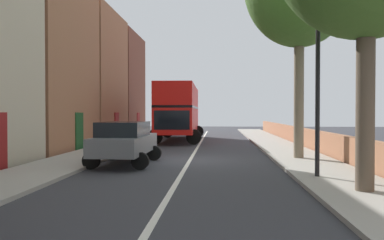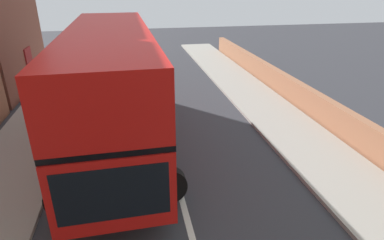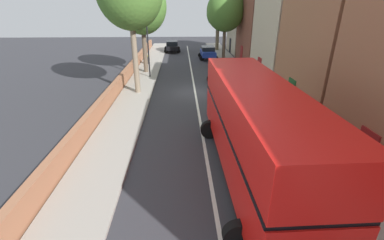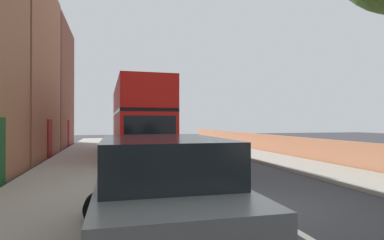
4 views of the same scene
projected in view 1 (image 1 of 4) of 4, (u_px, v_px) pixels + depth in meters
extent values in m
plane|color=#333338|center=(190.00, 160.00, 17.19)|extent=(84.00, 84.00, 0.00)
cube|color=silver|center=(190.00, 160.00, 17.19)|extent=(0.16, 54.00, 0.01)
cube|color=#9E998E|center=(82.00, 158.00, 17.52)|extent=(2.60, 60.00, 0.12)
cube|color=#9E998E|center=(303.00, 159.00, 16.86)|extent=(2.60, 60.00, 0.12)
cube|color=#9E6647|center=(43.00, 57.00, 21.66)|extent=(4.00, 7.68, 10.44)
cube|color=#194C23|center=(79.00, 131.00, 21.60)|extent=(0.08, 1.10, 2.10)
cube|color=#9E6647|center=(90.00, 76.00, 29.64)|extent=(4.00, 7.68, 9.74)
cube|color=maroon|center=(117.00, 126.00, 29.58)|extent=(0.08, 1.10, 2.10)
cube|color=brown|center=(118.00, 85.00, 37.62)|extent=(4.00, 7.68, 9.64)
cube|color=maroon|center=(138.00, 123.00, 37.56)|extent=(0.08, 1.10, 2.10)
cube|color=#9E6647|center=(339.00, 148.00, 16.75)|extent=(0.36, 54.00, 1.15)
cube|color=red|center=(179.00, 120.00, 29.12)|extent=(2.68, 10.58, 1.70)
cube|color=black|center=(179.00, 108.00, 29.11)|extent=(2.70, 10.47, 0.16)
cube|color=red|center=(179.00, 96.00, 29.09)|extent=(2.68, 10.58, 1.50)
cube|color=black|center=(172.00, 120.00, 23.88)|extent=(2.20, 0.10, 1.19)
cylinder|color=black|center=(194.00, 137.00, 25.50)|extent=(1.00, 0.32, 1.00)
cylinder|color=black|center=(155.00, 137.00, 25.63)|extent=(1.00, 0.32, 1.00)
cylinder|color=black|center=(198.00, 132.00, 32.66)|extent=(1.00, 0.32, 1.00)
cylinder|color=black|center=(167.00, 132.00, 32.79)|extent=(1.00, 0.32, 1.00)
cube|color=slate|center=(125.00, 144.00, 15.66)|extent=(1.85, 4.59, 0.68)
cube|color=black|center=(124.00, 129.00, 15.42)|extent=(1.68, 2.53, 0.57)
cylinder|color=black|center=(113.00, 153.00, 17.15)|extent=(0.64, 0.23, 0.64)
cylinder|color=black|center=(154.00, 153.00, 17.00)|extent=(0.64, 0.23, 0.64)
cylinder|color=black|center=(91.00, 161.00, 14.33)|extent=(0.64, 0.23, 0.64)
cylinder|color=black|center=(140.00, 161.00, 14.18)|extent=(0.64, 0.23, 0.64)
cylinder|color=#7A6B56|center=(299.00, 84.00, 16.98)|extent=(0.43, 0.43, 6.42)
cylinder|color=brown|center=(365.00, 85.00, 9.77)|extent=(0.45, 0.45, 5.33)
cylinder|color=black|center=(318.00, 79.00, 11.98)|extent=(0.14, 0.14, 6.00)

